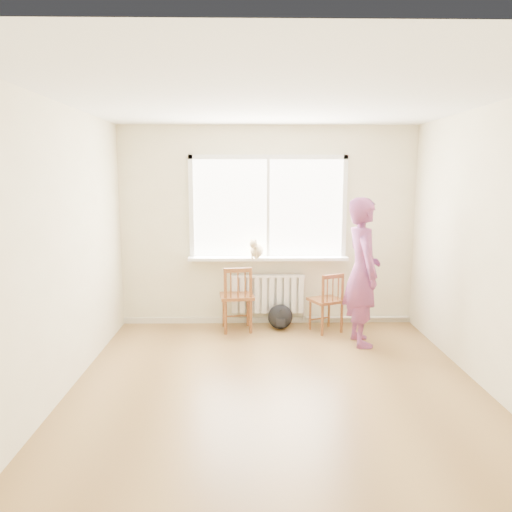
{
  "coord_description": "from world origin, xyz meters",
  "views": [
    {
      "loc": [
        -0.29,
        -4.51,
        2.04
      ],
      "look_at": [
        -0.18,
        1.2,
        1.11
      ],
      "focal_mm": 35.0,
      "sensor_mm": 36.0,
      "label": 1
    }
  ],
  "objects_px": {
    "chair_right": "(328,302)",
    "cat": "(256,250)",
    "backpack": "(280,317)",
    "chair_left": "(237,299)",
    "person": "(362,272)"
  },
  "relations": [
    {
      "from": "chair_right",
      "to": "backpack",
      "type": "distance_m",
      "value": 0.67
    },
    {
      "from": "chair_right",
      "to": "cat",
      "type": "bearing_deg",
      "value": -39.32
    },
    {
      "from": "person",
      "to": "chair_right",
      "type": "bearing_deg",
      "value": 32.34
    },
    {
      "from": "backpack",
      "to": "cat",
      "type": "bearing_deg",
      "value": 161.98
    },
    {
      "from": "person",
      "to": "backpack",
      "type": "relative_size",
      "value": 5.35
    },
    {
      "from": "chair_right",
      "to": "cat",
      "type": "xyz_separation_m",
      "value": [
        -0.93,
        0.25,
        0.66
      ]
    },
    {
      "from": "chair_right",
      "to": "cat",
      "type": "relative_size",
      "value": 1.99
    },
    {
      "from": "chair_left",
      "to": "cat",
      "type": "distance_m",
      "value": 0.7
    },
    {
      "from": "backpack",
      "to": "chair_left",
      "type": "bearing_deg",
      "value": -171.59
    },
    {
      "from": "chair_left",
      "to": "cat",
      "type": "bearing_deg",
      "value": -149.69
    },
    {
      "from": "person",
      "to": "chair_left",
      "type": "bearing_deg",
      "value": 67.28
    },
    {
      "from": "person",
      "to": "cat",
      "type": "bearing_deg",
      "value": 56.91
    },
    {
      "from": "chair_left",
      "to": "backpack",
      "type": "height_order",
      "value": "chair_left"
    },
    {
      "from": "person",
      "to": "cat",
      "type": "distance_m",
      "value": 1.46
    },
    {
      "from": "chair_left",
      "to": "person",
      "type": "relative_size",
      "value": 0.49
    }
  ]
}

